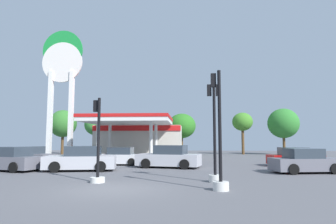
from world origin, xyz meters
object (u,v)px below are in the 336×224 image
car_3 (295,158)px  car_4 (81,160)px  tree_0 (63,124)px  tree_2 (141,129)px  traffic_signal_1 (219,152)px  car_1 (30,156)px  car_0 (305,162)px  station_pole_sign (62,75)px  tree_3 (182,126)px  car_2 (119,157)px  tree_5 (283,123)px  traffic_signal_2 (215,142)px  traffic_signal_0 (98,155)px  tree_4 (242,122)px  tree_1 (96,125)px  car_6 (10,160)px  car_5 (169,157)px

car_3 → car_4: car_4 is taller
tree_0 → tree_2: tree_0 is taller
car_3 → traffic_signal_1: traffic_signal_1 is taller
car_1 → car_0: bearing=-12.6°
car_1 → car_4: car_4 is taller
station_pole_sign → car_1: (0.51, -6.56, -8.27)m
tree_0 → car_3: bearing=-33.1°
tree_2 → tree_3: size_ratio=0.90×
car_0 → tree_0: size_ratio=0.70×
car_2 → tree_2: bearing=93.9°
traffic_signal_1 → tree_5: size_ratio=0.76×
tree_3 → traffic_signal_2: bearing=-85.4°
traffic_signal_0 → traffic_signal_2: bearing=5.3°
car_1 → car_2: car_1 is taller
tree_4 → tree_0: bearing=-176.6°
tree_3 → car_4: bearing=-105.2°
car_1 → tree_1: size_ratio=0.78×
station_pole_sign → tree_2: bearing=62.5°
station_pole_sign → traffic_signal_2: 22.48m
car_3 → tree_5: 19.10m
traffic_signal_2 → tree_4: (6.48, 27.79, 2.67)m
car_0 → car_6: (-19.00, -0.05, 0.04)m
car_2 → tree_5: size_ratio=0.63×
car_6 → tree_4: (19.54, 23.50, 3.85)m
car_5 → tree_4: size_ratio=0.83×
station_pole_sign → tree_3: bearing=43.2°
car_0 → car_3: size_ratio=1.05×
car_0 → tree_0: 33.60m
traffic_signal_1 → car_3: bearing=58.6°
car_5 → tree_0: tree_0 is taller
car_6 → tree_0: bearing=105.7°
traffic_signal_2 → traffic_signal_1: bearing=-90.5°
car_3 → car_5: (-9.71, -1.98, 0.09)m
traffic_signal_0 → car_2: bearing=97.4°
tree_0 → tree_2: bearing=8.9°
station_pole_sign → traffic_signal_2: bearing=-46.2°
car_1 → traffic_signal_2: (14.26, -8.86, 1.22)m
traffic_signal_2 → tree_3: 27.41m
traffic_signal_1 → tree_2: size_ratio=0.94×
car_6 → tree_5: bearing=42.5°
car_3 → tree_1: (-21.59, 17.55, 3.54)m
station_pole_sign → car_3: size_ratio=3.29×
car_0 → car_4: 14.29m
car_4 → tree_3: (6.17, 22.65, 3.29)m
car_0 → tree_5: 23.94m
tree_1 → traffic_signal_1: bearing=-63.4°
car_4 → tree_5: tree_5 is taller
station_pole_sign → car_0: size_ratio=3.13×
car_3 → tree_0: size_ratio=0.66×
tree_4 → tree_5: size_ratio=0.92×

